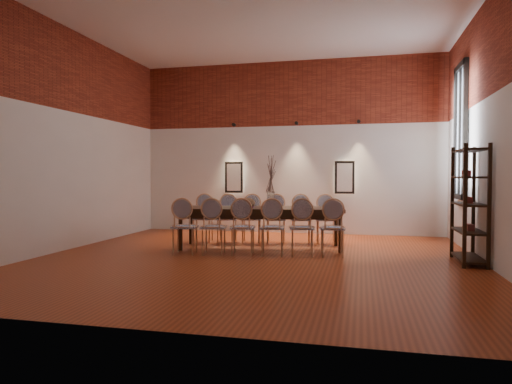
% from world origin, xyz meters
% --- Properties ---
extents(floor, '(7.00, 7.00, 0.02)m').
position_xyz_m(floor, '(0.00, 0.00, -0.01)').
color(floor, '#933616').
rests_on(floor, ground).
extents(ceiling, '(7.00, 7.00, 0.02)m').
position_xyz_m(ceiling, '(0.00, 0.00, 4.01)').
color(ceiling, silver).
rests_on(ceiling, ground).
extents(wall_back, '(7.00, 0.10, 4.00)m').
position_xyz_m(wall_back, '(0.00, 3.55, 2.00)').
color(wall_back, silver).
rests_on(wall_back, ground).
extents(wall_front, '(7.00, 0.10, 4.00)m').
position_xyz_m(wall_front, '(0.00, -3.55, 2.00)').
color(wall_front, silver).
rests_on(wall_front, ground).
extents(wall_left, '(0.10, 7.00, 4.00)m').
position_xyz_m(wall_left, '(-3.55, 0.00, 2.00)').
color(wall_left, silver).
rests_on(wall_left, ground).
extents(wall_right, '(0.10, 7.00, 4.00)m').
position_xyz_m(wall_right, '(3.55, 0.00, 2.00)').
color(wall_right, silver).
rests_on(wall_right, ground).
extents(brick_band_back, '(7.00, 0.02, 1.50)m').
position_xyz_m(brick_band_back, '(0.00, 3.48, 3.25)').
color(brick_band_back, maroon).
rests_on(brick_band_back, ground).
extents(brick_band_left, '(0.02, 7.00, 1.50)m').
position_xyz_m(brick_band_left, '(-3.48, 0.00, 3.25)').
color(brick_band_left, maroon).
rests_on(brick_band_left, ground).
extents(brick_band_right, '(0.02, 7.00, 1.50)m').
position_xyz_m(brick_band_right, '(3.48, 0.00, 3.25)').
color(brick_band_right, maroon).
rests_on(brick_band_right, ground).
extents(niche_left, '(0.36, 0.06, 0.66)m').
position_xyz_m(niche_left, '(-1.30, 3.45, 1.30)').
color(niche_left, '#FFEAC6').
rests_on(niche_left, wall_back).
extents(niche_right, '(0.36, 0.06, 0.66)m').
position_xyz_m(niche_right, '(1.30, 3.45, 1.30)').
color(niche_right, '#FFEAC6').
rests_on(niche_right, wall_back).
extents(spot_fixture_left, '(0.08, 0.10, 0.08)m').
position_xyz_m(spot_fixture_left, '(-1.30, 3.42, 2.55)').
color(spot_fixture_left, black).
rests_on(spot_fixture_left, wall_back).
extents(spot_fixture_mid, '(0.08, 0.10, 0.08)m').
position_xyz_m(spot_fixture_mid, '(0.20, 3.42, 2.55)').
color(spot_fixture_mid, black).
rests_on(spot_fixture_mid, wall_back).
extents(spot_fixture_right, '(0.08, 0.10, 0.08)m').
position_xyz_m(spot_fixture_right, '(1.60, 3.42, 2.55)').
color(spot_fixture_right, black).
rests_on(spot_fixture_right, wall_back).
extents(window_glass, '(0.02, 0.78, 2.38)m').
position_xyz_m(window_glass, '(3.46, 2.00, 2.15)').
color(window_glass, silver).
rests_on(window_glass, wall_right).
extents(window_frame, '(0.08, 0.90, 2.50)m').
position_xyz_m(window_frame, '(3.44, 2.00, 2.15)').
color(window_frame, black).
rests_on(window_frame, wall_right).
extents(window_mullion, '(0.06, 0.06, 2.40)m').
position_xyz_m(window_mullion, '(3.44, 2.00, 2.15)').
color(window_mullion, black).
rests_on(window_mullion, wall_right).
extents(dining_table, '(3.09, 1.37, 0.75)m').
position_xyz_m(dining_table, '(-0.13, 1.12, 0.38)').
color(dining_table, black).
rests_on(dining_table, floor).
extents(chair_near_a, '(0.50, 0.50, 0.94)m').
position_xyz_m(chair_near_a, '(-1.25, 0.19, 0.47)').
color(chair_near_a, tan).
rests_on(chair_near_a, floor).
extents(chair_near_b, '(0.50, 0.50, 0.94)m').
position_xyz_m(chair_near_b, '(-0.76, 0.27, 0.47)').
color(chair_near_b, tan).
rests_on(chair_near_b, floor).
extents(chair_near_c, '(0.50, 0.50, 0.94)m').
position_xyz_m(chair_near_c, '(-0.27, 0.34, 0.47)').
color(chair_near_c, tan).
rests_on(chair_near_c, floor).
extents(chair_near_d, '(0.50, 0.50, 0.94)m').
position_xyz_m(chair_near_d, '(0.22, 0.41, 0.47)').
color(chair_near_d, tan).
rests_on(chair_near_d, floor).
extents(chair_near_e, '(0.50, 0.50, 0.94)m').
position_xyz_m(chair_near_e, '(0.71, 0.48, 0.47)').
color(chair_near_e, tan).
rests_on(chair_near_e, floor).
extents(chair_near_f, '(0.50, 0.50, 0.94)m').
position_xyz_m(chair_near_f, '(1.20, 0.55, 0.47)').
color(chair_near_f, tan).
rests_on(chair_near_f, floor).
extents(chair_far_a, '(0.50, 0.50, 0.94)m').
position_xyz_m(chair_far_a, '(-1.47, 1.70, 0.47)').
color(chair_far_a, tan).
rests_on(chair_far_a, floor).
extents(chair_far_b, '(0.50, 0.50, 0.94)m').
position_xyz_m(chair_far_b, '(-0.98, 1.77, 0.47)').
color(chair_far_b, tan).
rests_on(chair_far_b, floor).
extents(chair_far_c, '(0.50, 0.50, 0.94)m').
position_xyz_m(chair_far_c, '(-0.49, 1.84, 0.47)').
color(chair_far_c, tan).
rests_on(chair_far_c, floor).
extents(chair_far_d, '(0.50, 0.50, 0.94)m').
position_xyz_m(chair_far_d, '(0.00, 1.91, 0.47)').
color(chair_far_d, tan).
rests_on(chair_far_d, floor).
extents(chair_far_e, '(0.50, 0.50, 0.94)m').
position_xyz_m(chair_far_e, '(0.50, 1.98, 0.47)').
color(chair_far_e, tan).
rests_on(chair_far_e, floor).
extents(chair_far_f, '(0.50, 0.50, 0.94)m').
position_xyz_m(chair_far_f, '(0.99, 2.05, 0.47)').
color(chair_far_f, tan).
rests_on(chair_far_f, floor).
extents(vase, '(0.14, 0.14, 0.30)m').
position_xyz_m(vase, '(0.05, 1.15, 0.90)').
color(vase, silver).
rests_on(vase, dining_table).
extents(dried_branches, '(0.50, 0.50, 0.70)m').
position_xyz_m(dried_branches, '(0.05, 1.15, 1.35)').
color(dried_branches, brown).
rests_on(dried_branches, vase).
extents(bowl, '(0.24, 0.24, 0.18)m').
position_xyz_m(bowl, '(-0.35, 1.04, 0.84)').
color(bowl, brown).
rests_on(bowl, dining_table).
extents(book, '(0.28, 0.22, 0.03)m').
position_xyz_m(book, '(-0.41, 1.14, 0.77)').
color(book, '#811F68').
rests_on(book, dining_table).
extents(shelving_rack, '(0.38, 1.00, 1.80)m').
position_xyz_m(shelving_rack, '(3.28, 0.43, 0.90)').
color(shelving_rack, black).
rests_on(shelving_rack, floor).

